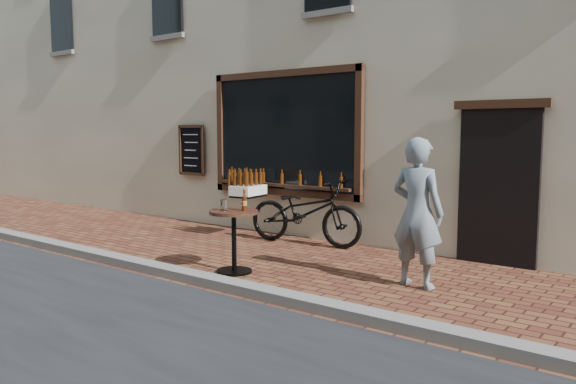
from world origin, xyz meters
The scene contains 5 objects.
ground centered at (0.00, 0.00, 0.00)m, with size 90.00×90.00×0.00m, color #50241A.
kerb centered at (0.00, 0.20, 0.06)m, with size 90.00×0.25×0.12m, color slate.
cargo_bicycle centered at (-1.14, 2.97, 0.56)m, with size 2.50×0.96×1.17m.
bistro_table centered at (-0.74, 0.86, 0.60)m, with size 0.65×0.65×1.12m.
pedestrian centered at (1.48, 1.70, 0.91)m, with size 0.66×0.44×1.82m, color slate.
Camera 1 is at (4.31, -4.56, 1.88)m, focal length 35.00 mm.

